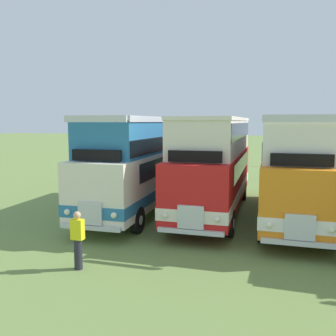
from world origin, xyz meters
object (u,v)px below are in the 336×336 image
bus_third_in_row (293,167)px  marshal_person (78,240)px  bus_second_in_row (215,161)px  bus_first_in_row (141,162)px

bus_third_in_row → marshal_person: size_ratio=5.95×
bus_second_in_row → bus_third_in_row: bus_third_in_row is taller
bus_first_in_row → marshal_person: bearing=-81.7°
bus_first_in_row → bus_third_in_row: (7.03, 0.40, -0.00)m
bus_second_in_row → marshal_person: 8.51m
bus_first_in_row → bus_second_in_row: 3.57m
marshal_person → bus_second_in_row: bearing=73.1°
bus_second_in_row → marshal_person: bus_second_in_row is taller
bus_first_in_row → bus_third_in_row: bearing=3.3°
bus_second_in_row → marshal_person: bearing=-106.9°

